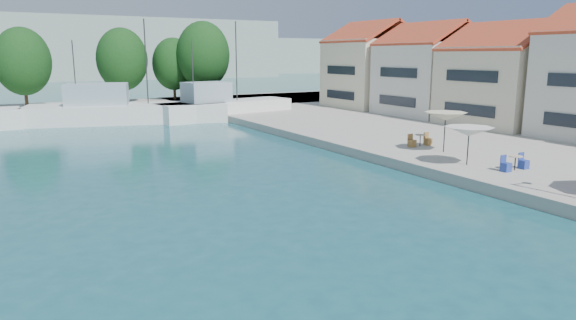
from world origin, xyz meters
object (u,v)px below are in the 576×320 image
trawler_03 (124,112)px  umbrella_white (469,132)px  umbrella_cream (446,116)px  trawler_04 (222,108)px

trawler_03 → umbrella_white: 33.95m
umbrella_white → umbrella_cream: umbrella_cream is taller
trawler_04 → umbrella_white: size_ratio=5.71×
trawler_04 → umbrella_white: (1.82, -30.30, 1.36)m
umbrella_white → trawler_03: bearing=109.6°
umbrella_white → umbrella_cream: bearing=62.6°
trawler_03 → umbrella_white: bearing=-54.7°
umbrella_cream → umbrella_white: bearing=-117.4°
umbrella_cream → trawler_04: bearing=97.5°
trawler_03 → umbrella_white: trawler_03 is taller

